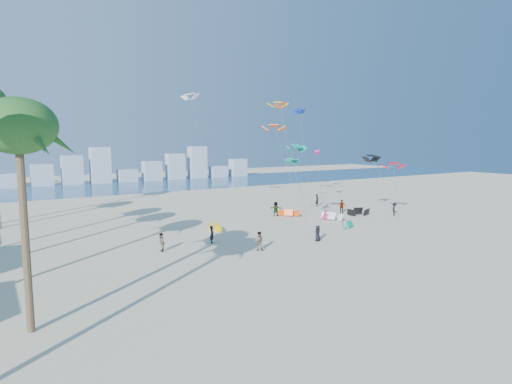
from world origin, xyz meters
TOP-DOWN VIEW (x-y plane):
  - ground at (0.00, 0.00)m, footprint 220.00×220.00m
  - ocean at (0.00, 72.00)m, footprint 220.00×220.00m
  - kitesurfer_near at (-3.00, 14.56)m, footprint 0.67×0.74m
  - kitesurfer_mid at (-0.61, 9.76)m, footprint 1.08×1.06m
  - kitesurfers_far at (12.83, 19.03)m, footprint 33.72×18.32m
  - grounded_kites at (13.64, 18.18)m, footprint 22.80×12.02m
  - flying_kites at (14.95, 24.70)m, footprint 21.76×27.22m
  - distant_skyline at (-1.19, 82.00)m, footprint 85.00×3.00m

SIDE VIEW (x-z plane):
  - ground at x=0.00m, z-range 0.00..0.00m
  - ocean at x=0.00m, z-range 0.01..0.01m
  - grounded_kites at x=13.64m, z-range -0.03..0.96m
  - kitesurfer_near at x=-3.00m, z-range 0.00..1.70m
  - kitesurfer_mid at x=-0.61m, z-range 0.00..1.75m
  - kitesurfers_far at x=12.83m, z-range -0.06..1.87m
  - distant_skyline at x=-1.19m, z-range -1.11..7.29m
  - flying_kites at x=14.95m, z-range 3.45..20.23m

